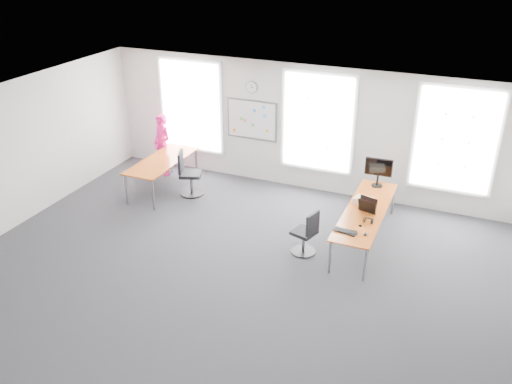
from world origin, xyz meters
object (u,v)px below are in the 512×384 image
at_px(keyboard, 345,231).
at_px(desk_left, 162,163).
at_px(desk_right, 366,212).
at_px(headphones, 368,220).
at_px(monitor, 378,170).
at_px(person, 162,145).
at_px(chair_right, 306,235).
at_px(chair_left, 188,176).

bearing_deg(keyboard, desk_left, 175.37).
bearing_deg(desk_right, headphones, -73.96).
relative_size(headphones, monitor, 0.29).
bearing_deg(monitor, keyboard, -96.25).
bearing_deg(person, keyboard, -0.22).
relative_size(person, keyboard, 3.60).
xyz_separation_m(chair_right, monitor, (0.90, 2.08, 0.68)).
relative_size(desk_left, headphones, 11.19).
xyz_separation_m(chair_right, headphones, (1.07, 0.40, 0.35)).
height_order(chair_right, chair_left, chair_left).
bearing_deg(keyboard, chair_right, -174.96).
xyz_separation_m(desk_left, headphones, (5.13, -0.99, 0.04)).
xyz_separation_m(chair_left, headphones, (4.45, -1.02, 0.28)).
relative_size(chair_right, chair_left, 0.85).
height_order(person, monitor, person).
relative_size(desk_right, person, 1.82).
distance_m(desk_left, headphones, 5.22).
bearing_deg(person, chair_right, -2.65).
height_order(desk_right, keyboard, keyboard).
height_order(person, keyboard, person).
bearing_deg(desk_left, monitor, 7.95).
relative_size(person, headphones, 8.38).
distance_m(keyboard, monitor, 2.22).
xyz_separation_m(desk_right, chair_left, (-4.30, 0.51, -0.18)).
bearing_deg(monitor, person, 175.79).
distance_m(desk_right, keyboard, 1.02).
relative_size(chair_left, headphones, 5.70).
bearing_deg(person, chair_left, -10.88).
xyz_separation_m(keyboard, monitor, (0.13, 2.18, 0.38)).
xyz_separation_m(keyboard, headphones, (0.30, 0.50, 0.04)).
height_order(desk_left, chair_left, chair_left).
relative_size(person, monitor, 2.46).
xyz_separation_m(desk_left, chair_right, (4.06, -1.39, -0.30)).
bearing_deg(monitor, headphones, -86.94).
xyz_separation_m(person, keyboard, (5.31, -2.31, -0.08)).
height_order(desk_left, monitor, monitor).
bearing_deg(headphones, monitor, 103.21).
bearing_deg(person, desk_right, 9.87).
distance_m(desk_right, chair_right, 1.32).
distance_m(chair_right, chair_left, 3.66).
distance_m(desk_right, desk_left, 5.01).
bearing_deg(desk_left, chair_right, -18.87).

